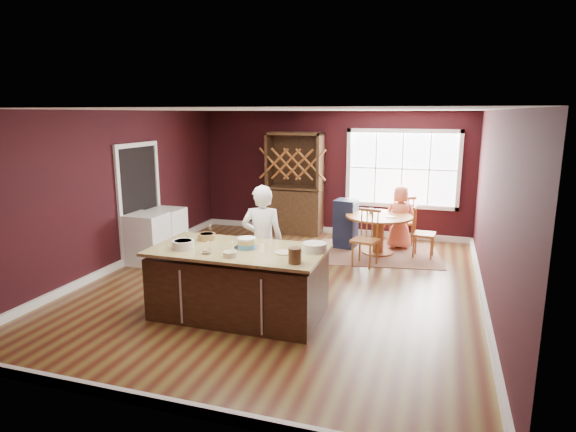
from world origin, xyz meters
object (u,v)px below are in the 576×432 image
(chair_east, at_px, (424,232))
(high_chair, at_px, (346,223))
(hutch, at_px, (295,184))
(dining_table, at_px, (379,226))
(chair_north, at_px, (401,220))
(washer, at_px, (147,239))
(seated_woman, at_px, (400,217))
(dryer, at_px, (167,231))
(kitchen_island, at_px, (239,284))
(layer_cake, at_px, (247,243))
(chair_south, at_px, (365,238))
(toddler, at_px, (344,207))
(baker, at_px, (262,242))

(chair_east, bearing_deg, high_chair, 85.36)
(high_chair, xyz_separation_m, hutch, (-1.32, 0.83, 0.62))
(dining_table, xyz_separation_m, chair_north, (0.36, 0.79, -0.01))
(high_chair, bearing_deg, washer, -139.37)
(seated_woman, bearing_deg, dryer, 15.61)
(kitchen_island, bearing_deg, layer_cake, 32.58)
(dining_table, bearing_deg, washer, -154.05)
(hutch, bearing_deg, dryer, -128.86)
(chair_south, distance_m, washer, 3.87)
(kitchen_island, distance_m, chair_east, 4.12)
(dining_table, height_order, dryer, dryer)
(layer_cake, distance_m, dryer, 3.40)
(chair_east, relative_size, toddler, 3.80)
(seated_woman, height_order, dryer, seated_woman)
(chair_east, relative_size, dryer, 1.13)
(dryer, bearing_deg, toddler, 27.06)
(chair_east, height_order, dryer, chair_east)
(baker, bearing_deg, hutch, -92.03)
(hutch, xyz_separation_m, washer, (-1.85, -2.94, -0.67))
(kitchen_island, bearing_deg, chair_north, 67.63)
(kitchen_island, xyz_separation_m, baker, (0.06, 0.74, 0.39))
(chair_east, distance_m, toddler, 1.66)
(layer_cake, relative_size, seated_woman, 0.27)
(chair_east, bearing_deg, baker, 145.83)
(washer, height_order, dryer, washer)
(dining_table, xyz_separation_m, high_chair, (-0.68, 0.24, -0.03))
(kitchen_island, height_order, seated_woman, seated_woman)
(chair_east, distance_m, dryer, 4.86)
(chair_south, xyz_separation_m, high_chair, (-0.56, 1.07, 0.00))
(chair_north, height_order, washer, chair_north)
(layer_cake, height_order, dryer, layer_cake)
(layer_cake, distance_m, hutch, 4.52)
(layer_cake, bearing_deg, dining_table, 69.18)
(chair_east, xyz_separation_m, high_chair, (-1.52, 0.24, 0.01))
(dining_table, relative_size, chair_south, 1.24)
(layer_cake, distance_m, toddler, 3.79)
(chair_south, relative_size, dryer, 1.16)
(chair_east, relative_size, hutch, 0.44)
(chair_east, distance_m, high_chair, 1.54)
(chair_south, bearing_deg, chair_east, 54.17)
(toddler, xyz_separation_m, dryer, (-3.11, -1.59, -0.37))
(chair_south, height_order, toddler, chair_south)
(kitchen_island, bearing_deg, baker, 85.21)
(baker, height_order, chair_south, baker)
(baker, bearing_deg, chair_east, -140.64)
(dining_table, height_order, washer, washer)
(seated_woman, xyz_separation_m, hutch, (-2.36, 0.55, 0.49))
(toddler, bearing_deg, baker, -100.66)
(dining_table, relative_size, toddler, 4.84)
(high_chair, bearing_deg, kitchen_island, -93.88)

